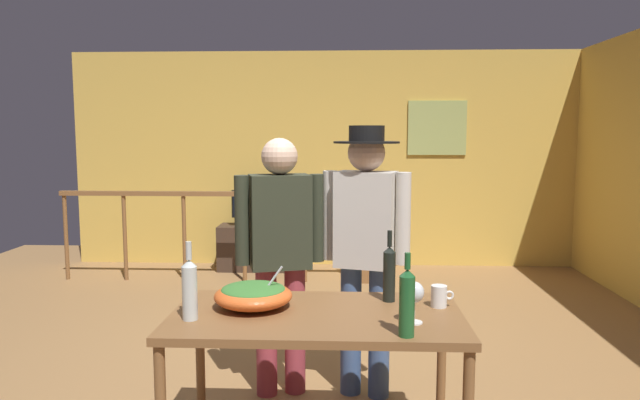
% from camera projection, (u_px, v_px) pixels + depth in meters
% --- Properties ---
extents(ground_plane, '(8.84, 8.84, 0.00)m').
position_uv_depth(ground_plane, '(305.00, 373.00, 4.02)').
color(ground_plane, olive).
extents(back_wall, '(6.17, 0.10, 2.61)m').
position_uv_depth(back_wall, '(324.00, 159.00, 7.25)').
color(back_wall, gold).
rests_on(back_wall, ground_plane).
extents(framed_picture, '(0.70, 0.03, 0.65)m').
position_uv_depth(framed_picture, '(437.00, 128.00, 7.08)').
color(framed_picture, '#A0AE61').
extents(stair_railing, '(3.42, 0.10, 1.05)m').
position_uv_depth(stair_railing, '(261.00, 222.00, 6.42)').
color(stair_railing, brown).
rests_on(stair_railing, ground_plane).
extents(tv_console, '(0.90, 0.40, 0.53)m').
position_uv_depth(tv_console, '(257.00, 247.00, 7.05)').
color(tv_console, '#38281E').
rests_on(tv_console, ground_plane).
extents(flat_screen_tv, '(0.57, 0.12, 0.42)m').
position_uv_depth(flat_screen_tv, '(256.00, 205.00, 6.96)').
color(flat_screen_tv, black).
rests_on(flat_screen_tv, tv_console).
extents(serving_table, '(1.42, 0.78, 0.76)m').
position_uv_depth(serving_table, '(317.00, 327.00, 2.88)').
color(serving_table, brown).
rests_on(serving_table, ground_plane).
extents(salad_bowl, '(0.39, 0.39, 0.21)m').
position_uv_depth(salad_bowl, '(253.00, 294.00, 2.95)').
color(salad_bowl, '#DB5B23').
rests_on(salad_bowl, serving_table).
extents(wine_glass, '(0.09, 0.09, 0.20)m').
position_uv_depth(wine_glass, '(414.00, 294.00, 2.70)').
color(wine_glass, silver).
rests_on(wine_glass, serving_table).
extents(wine_bottle_dark, '(0.06, 0.06, 0.37)m').
position_uv_depth(wine_bottle_dark, '(389.00, 273.00, 3.05)').
color(wine_bottle_dark, black).
rests_on(wine_bottle_dark, serving_table).
extents(wine_bottle_clear, '(0.07, 0.07, 0.37)m').
position_uv_depth(wine_bottle_clear, '(190.00, 288.00, 2.75)').
color(wine_bottle_clear, silver).
rests_on(wine_bottle_clear, serving_table).
extents(wine_bottle_green, '(0.07, 0.07, 0.37)m').
position_uv_depth(wine_bottle_green, '(407.00, 302.00, 2.52)').
color(wine_bottle_green, '#1E5628').
rests_on(wine_bottle_green, serving_table).
extents(mug_white, '(0.12, 0.08, 0.11)m').
position_uv_depth(mug_white, '(439.00, 296.00, 2.96)').
color(mug_white, white).
rests_on(mug_white, serving_table).
extents(person_standing_left, '(0.54, 0.31, 1.60)m').
position_uv_depth(person_standing_left, '(280.00, 246.00, 3.61)').
color(person_standing_left, '#9E3842').
rests_on(person_standing_left, ground_plane).
extents(person_standing_right, '(0.53, 0.40, 1.68)m').
position_uv_depth(person_standing_right, '(366.00, 238.00, 3.58)').
color(person_standing_right, '#3D5684').
rests_on(person_standing_right, ground_plane).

